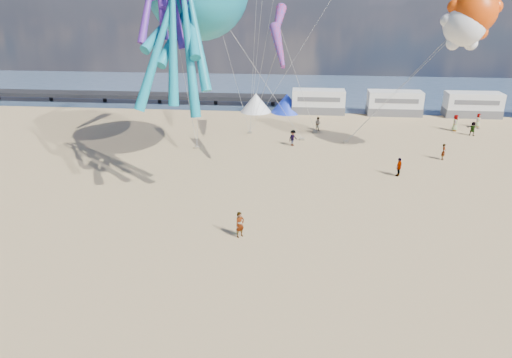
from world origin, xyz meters
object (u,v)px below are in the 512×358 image
object	(u,v)px
sandbag_d	(315,131)
sandbag_b	(302,139)
motorhome_2	(473,105)
kite_panda	(465,25)
beachgoer_1	(318,123)
standing_person	(240,225)
beachgoer_3	(399,167)
tent_blue	(287,103)
kite_teddy_orange	(474,12)
motorhome_0	(318,101)
beachgoer_4	(473,129)
windsock_right	(279,46)
tent_white	(256,103)
sandbag_a	(197,147)
windsock_mid	(278,22)
beachgoer_5	(444,152)
beachgoer_6	(478,120)
beachgoer_2	(293,138)
sandbag_c	(346,142)
sandbag_e	(250,133)
beachgoer_0	(455,123)
motorhome_1	(394,103)

from	to	relation	value
sandbag_d	sandbag_b	bearing A→B (deg)	-114.76
motorhome_2	kite_panda	distance (m)	21.65
beachgoer_1	kite_panda	distance (m)	18.22
sandbag_b	sandbag_d	distance (m)	3.36
standing_person	kite_panda	bearing A→B (deg)	0.10
motorhome_2	beachgoer_3	size ratio (longest dim) A/B	4.10
tent_blue	kite_teddy_orange	size ratio (longest dim) A/B	0.64
motorhome_0	beachgoer_4	xyz separation A→B (m)	(16.26, -8.63, -0.73)
tent_blue	windsock_right	xyz separation A→B (m)	(-0.20, -20.78, 9.15)
tent_white	kite_panda	bearing A→B (deg)	-42.38
motorhome_0	windsock_right	distance (m)	22.98
sandbag_a	windsock_mid	xyz separation A→B (m)	(7.69, 1.93, 11.64)
beachgoer_5	beachgoer_6	bearing A→B (deg)	-10.28
motorhome_2	beachgoer_2	distance (m)	26.04
beachgoer_6	sandbag_c	distance (m)	17.35
tent_blue	kite_panda	world-z (taller)	kite_panda
motorhome_0	motorhome_2	world-z (taller)	same
beachgoer_1	sandbag_a	bearing A→B (deg)	76.23
beachgoer_1	kite_panda	xyz separation A→B (m)	(11.14, -9.25, 11.06)
sandbag_a	sandbag_e	xyz separation A→B (m)	(4.61, 5.73, 0.00)
beachgoer_1	beachgoer_4	distance (m)	16.53
motorhome_0	kite_teddy_orange	world-z (taller)	kite_teddy_orange
sandbag_e	motorhome_2	bearing A→B (deg)	20.78
beachgoer_0	tent_white	bearing A→B (deg)	98.78
motorhome_0	tent_blue	size ratio (longest dim) A/B	1.65
sandbag_b	sandbag_c	size ratio (longest dim) A/B	1.00
beachgoer_2	sandbag_a	size ratio (longest dim) A/B	3.23
motorhome_1	sandbag_d	world-z (taller)	motorhome_1
beachgoer_3	kite_teddy_orange	xyz separation A→B (m)	(5.42, 4.36, 12.01)
motorhome_0	beachgoer_5	distance (m)	20.18
sandbag_e	motorhome_1	bearing A→B (deg)	30.51
motorhome_0	sandbag_a	bearing A→B (deg)	-127.80
tent_white	beachgoer_3	world-z (taller)	tent_white
sandbag_b	kite_teddy_orange	size ratio (longest dim) A/B	0.08
beachgoer_5	sandbag_a	distance (m)	23.26
tent_white	sandbag_e	bearing A→B (deg)	-88.28
beachgoer_0	sandbag_d	size ratio (longest dim) A/B	3.62
beachgoer_2	kite_teddy_orange	world-z (taller)	kite_teddy_orange
motorhome_1	beachgoer_6	xyz separation A→B (m)	(8.55, -5.01, -0.71)
beachgoer_1	windsock_mid	xyz separation A→B (m)	(-4.35, -5.96, 11.01)
beachgoer_1	sandbag_b	world-z (taller)	beachgoer_1
sandbag_a	kite_panda	world-z (taller)	kite_panda
motorhome_1	kite_panda	world-z (taller)	kite_panda
kite_panda	kite_teddy_orange	bearing A→B (deg)	12.14
standing_person	beachgoer_5	xyz separation A→B (m)	(16.77, 16.09, -0.08)
sandbag_b	kite_teddy_orange	bearing A→B (deg)	-20.82
motorhome_1	beachgoer_4	world-z (taller)	motorhome_1
sandbag_c	beachgoer_6	bearing A→B (deg)	26.16
tent_white	beachgoer_2	xyz separation A→B (m)	(5.08, -14.04, -0.39)
motorhome_1	sandbag_d	bearing A→B (deg)	-138.15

